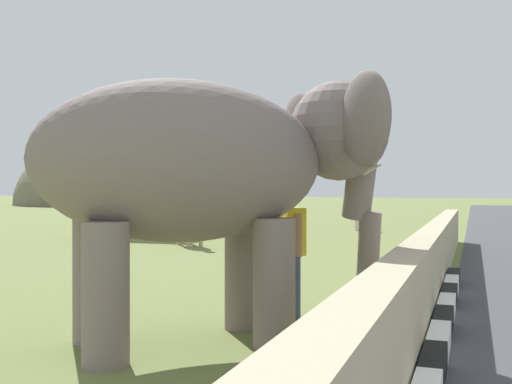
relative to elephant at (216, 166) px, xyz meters
name	(u,v)px	position (x,y,z in m)	size (l,w,h in m)	color
barrier_parapet	(399,317)	(-0.47, -1.97, -1.38)	(28.00, 0.36, 1.00)	tan
elephant	(216,166)	(0.00, 0.00, 0.00)	(3.78, 3.88, 2.89)	slate
person_handler	(292,246)	(1.27, -0.47, -0.96)	(0.58, 0.43, 1.66)	navy
bus_orange	(186,178)	(17.02, 8.90, 0.20)	(9.08, 2.83, 3.50)	orange
cow_near	(190,215)	(9.60, 5.05, -1.01)	(1.64, 1.63, 1.23)	tan
cow_mid	(231,209)	(14.69, 5.87, -1.01)	(1.89, 0.65, 1.23)	tan
cow_far	(361,208)	(17.72, 1.57, -1.01)	(1.93, 0.91, 1.23)	beige
hill_east	(141,203)	(52.53, 32.40, -1.88)	(29.75, 23.80, 17.41)	#6A6752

